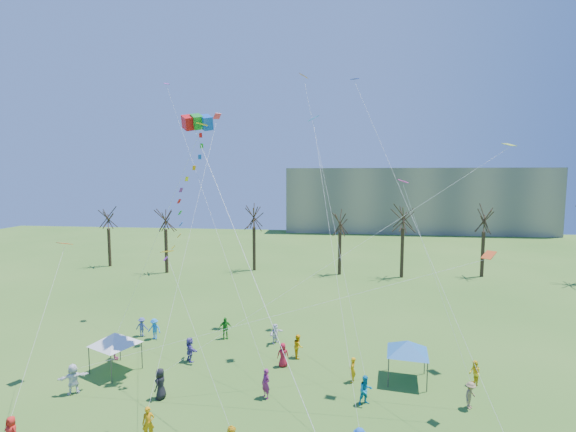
# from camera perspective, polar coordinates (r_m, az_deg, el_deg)

# --- Properties ---
(distant_building) EXTENTS (60.00, 14.00, 15.00)m
(distant_building) POSITION_cam_1_polar(r_m,az_deg,el_deg) (100.47, 17.51, 2.20)
(distant_building) COLOR gray
(distant_building) RESTS_ON ground
(bare_tree_row) EXTENTS (69.22, 8.24, 10.49)m
(bare_tree_row) POSITION_cam_1_polar(r_m,az_deg,el_deg) (53.60, 8.63, -1.11)
(bare_tree_row) COLOR black
(bare_tree_row) RESTS_ON ground
(big_box_kite) EXTENTS (5.82, 7.05, 20.43)m
(big_box_kite) POSITION_cam_1_polar(r_m,az_deg,el_deg) (26.24, -13.86, 2.36)
(big_box_kite) COLOR red
(big_box_kite) RESTS_ON ground
(canopy_tent_white) EXTENTS (3.31, 3.31, 2.71)m
(canopy_tent_white) POSITION_cam_1_polar(r_m,az_deg,el_deg) (30.47, -23.38, -15.70)
(canopy_tent_white) COLOR #3F3F44
(canopy_tent_white) RESTS_ON ground
(canopy_tent_blue) EXTENTS (3.52, 3.52, 2.66)m
(canopy_tent_blue) POSITION_cam_1_polar(r_m,az_deg,el_deg) (28.14, 16.65, -17.38)
(canopy_tent_blue) COLOR #3F3F44
(canopy_tent_blue) RESTS_ON ground
(festival_crowd) EXTENTS (25.71, 14.82, 1.86)m
(festival_crowd) POSITION_cam_1_polar(r_m,az_deg,el_deg) (27.64, -7.31, -20.83)
(festival_crowd) COLOR red
(festival_crowd) RESTS_ON ground
(small_kites_aloft) EXTENTS (29.89, 18.69, 32.99)m
(small_kites_aloft) POSITION_cam_1_polar(r_m,az_deg,el_deg) (27.79, 0.03, 7.05)
(small_kites_aloft) COLOR #F7500D
(small_kites_aloft) RESTS_ON ground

